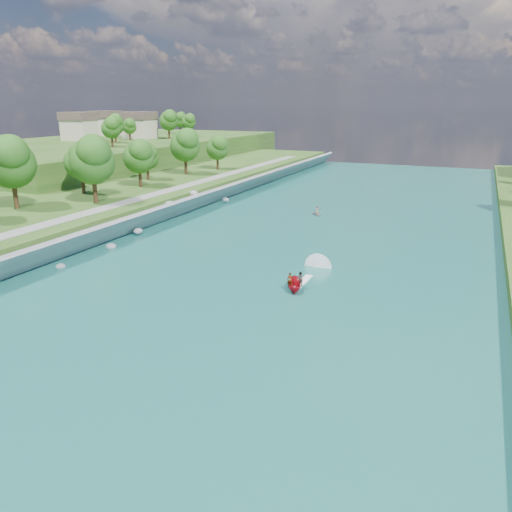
% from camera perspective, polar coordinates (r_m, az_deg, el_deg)
% --- Properties ---
extents(ground, '(260.00, 260.00, 0.00)m').
position_cam_1_polar(ground, '(45.35, -9.54, -9.54)').
color(ground, '#2D5119').
rests_on(ground, ground).
extents(river_water, '(55.00, 240.00, 0.10)m').
position_cam_1_polar(river_water, '(61.59, 0.65, -1.93)').
color(river_water, '#17594F').
rests_on(river_water, ground).
extents(ridge_west, '(60.00, 120.00, 9.00)m').
position_cam_1_polar(ridge_west, '(166.97, -15.69, 11.14)').
color(ridge_west, '#2D5119').
rests_on(ridge_west, ground).
extents(riprap_bank, '(4.39, 236.00, 4.38)m').
position_cam_1_polar(riprap_bank, '(74.45, -18.07, 1.99)').
color(riprap_bank, slate).
rests_on(riprap_bank, ground).
extents(riverside_path, '(3.00, 200.00, 0.10)m').
position_cam_1_polar(riverside_path, '(78.83, -21.64, 3.75)').
color(riverside_path, gray).
rests_on(riverside_path, berm_west).
extents(ridge_houses, '(29.50, 29.50, 8.40)m').
position_cam_1_polar(ridge_houses, '(174.15, -16.49, 14.22)').
color(ridge_houses, beige).
rests_on(ridge_houses, ridge_west).
extents(trees_ridge, '(20.86, 62.93, 10.46)m').
position_cam_1_polar(trees_ridge, '(165.18, -11.60, 14.56)').
color(trees_ridge, '#295316').
rests_on(trees_ridge, ridge_west).
extents(motorboat, '(3.60, 18.71, 2.12)m').
position_cam_1_polar(motorboat, '(57.58, 5.11, -2.71)').
color(motorboat, '#AE0D1A').
rests_on(motorboat, river_water).
extents(raft, '(3.35, 3.51, 1.68)m').
position_cam_1_polar(raft, '(93.67, 7.00, 4.88)').
color(raft, gray).
rests_on(raft, river_water).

